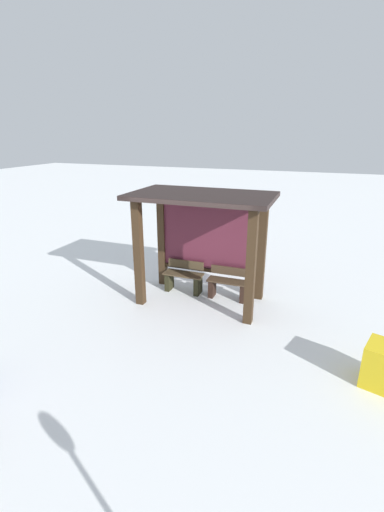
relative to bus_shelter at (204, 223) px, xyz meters
The scene contains 4 objects.
ground_plane 1.84m from the bus_shelter, 90.00° to the right, with size 60.00×60.00×0.00m, color white.
bus_shelter is the anchor object (origin of this frame).
bench_left_inside 1.61m from the bus_shelter, 163.43° to the left, with size 0.96×0.38×0.76m.
bench_center_inside 1.61m from the bus_shelter, 16.58° to the left, with size 0.96×0.35×0.75m.
Camera 1 is at (2.44, -7.09, 3.75)m, focal length 24.83 mm.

